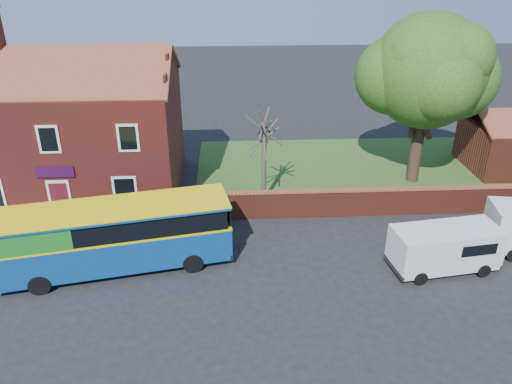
{
  "coord_description": "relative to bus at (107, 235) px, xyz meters",
  "views": [
    {
      "loc": [
        2.25,
        -16.91,
        13.38
      ],
      "look_at": [
        3.42,
        5.0,
        2.57
      ],
      "focal_mm": 35.0,
      "sensor_mm": 36.0,
      "label": 1
    }
  ],
  "objects": [
    {
      "name": "grass_strip",
      "position": [
        16.39,
        10.41,
        -1.76
      ],
      "size": [
        26.0,
        12.0,
        0.04
      ],
      "primitive_type": "cube",
      "color": "#426B28",
      "rests_on": "ground"
    },
    {
      "name": "bare_tree",
      "position": [
        7.46,
        6.35,
        0.94
      ],
      "size": [
        1.99,
        2.37,
        5.3
      ],
      "color": "#4C4238",
      "rests_on": "ground"
    },
    {
      "name": "kerb",
      "position": [
        -3.61,
        1.41,
        -1.71
      ],
      "size": [
        18.0,
        0.15,
        0.14
      ],
      "primitive_type": "cube",
      "color": "slate",
      "rests_on": "ground"
    },
    {
      "name": "shop_building",
      "position": [
        -3.63,
        8.91,
        1.64
      ],
      "size": [
        12.3,
        8.13,
        10.5
      ],
      "color": "maroon",
      "rests_on": "ground"
    },
    {
      "name": "large_tree",
      "position": [
        17.17,
        8.95,
        4.95
      ],
      "size": [
        8.43,
        6.67,
        10.28
      ],
      "color": "black",
      "rests_on": "ground"
    },
    {
      "name": "boundary_wall",
      "position": [
        16.39,
        4.41,
        -0.96
      ],
      "size": [
        22.0,
        0.38,
        1.6
      ],
      "color": "maroon",
      "rests_on": "ground"
    },
    {
      "name": "ground",
      "position": [
        3.39,
        -2.59,
        -1.78
      ],
      "size": [
        120.0,
        120.0,
        0.0
      ],
      "primitive_type": "plane",
      "color": "black",
      "rests_on": "ground"
    },
    {
      "name": "pavement",
      "position": [
        -3.61,
        3.16,
        -1.72
      ],
      "size": [
        18.0,
        3.5,
        0.12
      ],
      "primitive_type": "cube",
      "color": "gray",
      "rests_on": "ground"
    },
    {
      "name": "van_near",
      "position": [
        15.21,
        -0.86,
        -0.6
      ],
      "size": [
        5.03,
        2.57,
        2.11
      ],
      "rotation": [
        0.0,
        0.0,
        0.14
      ],
      "color": "silver",
      "rests_on": "ground"
    },
    {
      "name": "bus",
      "position": [
        0.0,
        0.0,
        0.0
      ],
      "size": [
        10.58,
        4.56,
        3.13
      ],
      "rotation": [
        0.0,
        0.0,
        0.2
      ],
      "color": "navy",
      "rests_on": "ground"
    }
  ]
}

